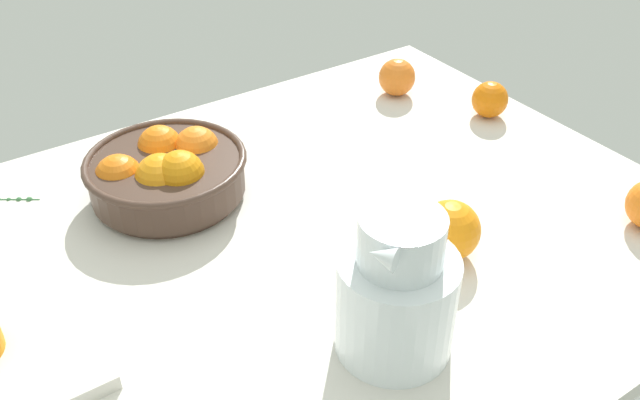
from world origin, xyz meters
The scene contains 7 objects.
ground_plane centered at (0.00, 0.00, -1.50)cm, with size 117.16×91.04×3.00cm, color silver.
fruit_bowl centered at (-12.59, 20.11, 4.59)cm, with size 25.44×25.44×10.24cm.
juice_pitcher centered at (-2.44, -24.46, 7.19)cm, with size 17.47×14.41×20.02cm.
loose_orange_0 centered at (49.35, 11.01, 3.44)cm, with size 6.88×6.88×6.88cm, color orange.
loose_orange_1 centered at (14.73, -15.47, 4.34)cm, with size 8.69×8.69×8.69cm, color orange.
loose_orange_2 centered at (40.42, 27.98, 3.70)cm, with size 7.40×7.40×7.40cm, color orange.
herb_sprig_0 centered at (-33.33, 32.75, 0.26)cm, with size 7.04×4.87×0.99cm.
Camera 1 is at (-42.57, -68.32, 64.09)cm, focal length 38.54 mm.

